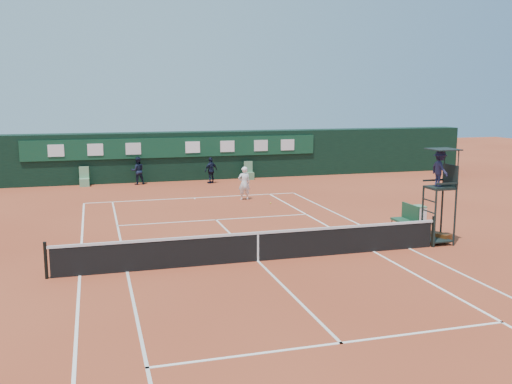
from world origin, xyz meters
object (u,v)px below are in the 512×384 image
Objects in this scene: umpire_chair at (440,176)px; tennis_net at (258,246)px; cooler at (418,213)px; player_bench at (407,217)px; player at (244,183)px.

tennis_net is at bearing -177.22° from umpire_chair.
tennis_net is 3.77× the size of umpire_chair.
cooler is (1.41, 3.58, -2.13)m from umpire_chair.
tennis_net is 10.75× the size of player_bench.
cooler is at bearing 68.48° from umpire_chair.
player is at bearing 113.09° from umpire_chair.
player_bench is at bearing 18.09° from tennis_net.
cooler is 0.38× the size of player.
player is at bearing 77.44° from tennis_net.
cooler is 8.96m from player.
umpire_chair is at bearing -111.52° from cooler.
umpire_chair is 2.85× the size of player_bench.
umpire_chair is (6.80, 0.33, 1.95)m from tennis_net.
player reaches higher than player_bench.
player is (-4.42, 10.36, -1.61)m from umpire_chair.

